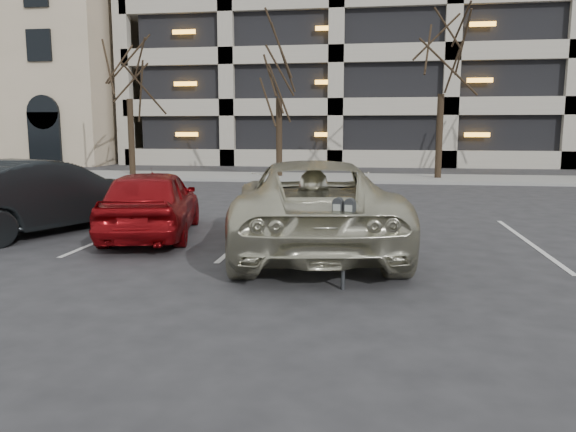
{
  "coord_description": "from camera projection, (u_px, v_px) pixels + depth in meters",
  "views": [
    {
      "loc": [
        1.09,
        -9.08,
        2.2
      ],
      "look_at": [
        -0.1,
        -0.96,
        0.93
      ],
      "focal_mm": 35.0,
      "sensor_mm": 36.0,
      "label": 1
    }
  ],
  "objects": [
    {
      "name": "parking_meter",
      "position": [
        344.0,
        221.0,
        7.63
      ],
      "size": [
        0.34,
        0.21,
        1.25
      ],
      "rotation": [
        0.0,
        0.0,
        -0.32
      ],
      "color": "black",
      "rests_on": "ground"
    },
    {
      "name": "tree_c",
      "position": [
        443.0,
        40.0,
        23.53
      ],
      "size": [
        3.61,
        3.61,
        8.2
      ],
      "color": "black",
      "rests_on": "ground"
    },
    {
      "name": "stall_lines",
      "position": [
        250.0,
        234.0,
        11.82
      ],
      "size": [
        16.9,
        5.2,
        0.0
      ],
      "color": "silver",
      "rests_on": "ground"
    },
    {
      "name": "suv_silver",
      "position": [
        312.0,
        205.0,
        10.29
      ],
      "size": [
        3.7,
        6.32,
        1.66
      ],
      "rotation": [
        0.0,
        0.0,
        3.31
      ],
      "color": "beige",
      "rests_on": "ground"
    },
    {
      "name": "sidewalk",
      "position": [
        346.0,
        178.0,
        25.01
      ],
      "size": [
        80.0,
        4.0,
        0.12
      ],
      "primitive_type": "cube",
      "color": "gray",
      "rests_on": "ground"
    },
    {
      "name": "tree_a",
      "position": [
        128.0,
        50.0,
        25.57
      ],
      "size": [
        3.51,
        3.51,
        7.98
      ],
      "color": "black",
      "rests_on": "ground"
    },
    {
      "name": "parking_garage",
      "position": [
        531.0,
        28.0,
        39.32
      ],
      "size": [
        52.0,
        20.0,
        19.0
      ],
      "color": "black",
      "rests_on": "ground"
    },
    {
      "name": "tree_b",
      "position": [
        279.0,
        48.0,
        24.57
      ],
      "size": [
        3.49,
        3.49,
        7.93
      ],
      "color": "black",
      "rests_on": "ground"
    },
    {
      "name": "car_dark",
      "position": [
        41.0,
        196.0,
        11.96
      ],
      "size": [
        3.41,
        5.05,
        1.57
      ],
      "primitive_type": "imported",
      "rotation": [
        0.0,
        0.0,
        2.74
      ],
      "color": "black",
      "rests_on": "ground"
    },
    {
      "name": "car_red",
      "position": [
        152.0,
        202.0,
        11.53
      ],
      "size": [
        2.54,
        4.45,
        1.43
      ],
      "primitive_type": "imported",
      "rotation": [
        0.0,
        0.0,
        3.36
      ],
      "color": "maroon",
      "rests_on": "ground"
    },
    {
      "name": "ground",
      "position": [
        302.0,
        262.0,
        9.37
      ],
      "size": [
        140.0,
        140.0,
        0.0
      ],
      "primitive_type": "plane",
      "color": "#28282B",
      "rests_on": "ground"
    }
  ]
}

